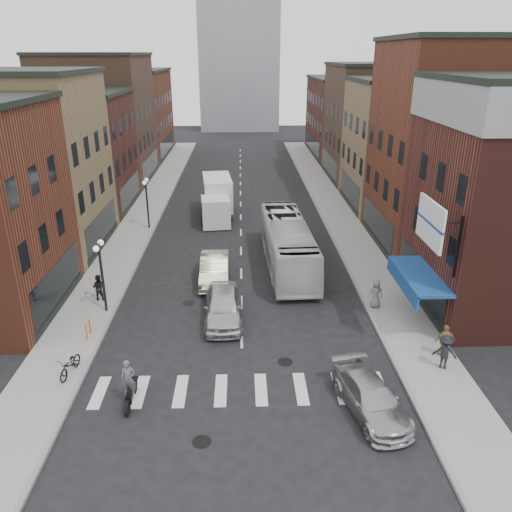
{
  "coord_description": "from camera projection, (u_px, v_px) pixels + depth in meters",
  "views": [
    {
      "loc": [
        0.05,
        -20.42,
        13.24
      ],
      "look_at": [
        0.89,
        6.78,
        2.13
      ],
      "focal_mm": 35.0,
      "sensor_mm": 36.0,
      "label": 1
    }
  ],
  "objects": [
    {
      "name": "bldg_left_mid_a",
      "position": [
        21.0,
        165.0,
        34.1
      ],
      "size": [
        10.3,
        10.2,
        12.3
      ],
      "color": "#9A8155",
      "rests_on": "ground"
    },
    {
      "name": "crosswalk_stripes",
      "position": [
        242.0,
        390.0,
        21.12
      ],
      "size": [
        12.0,
        2.2,
        0.01
      ],
      "primitive_type": "cube",
      "color": "silver",
      "rests_on": "ground"
    },
    {
      "name": "streetlamp_near",
      "position": [
        101.0,
        264.0,
        26.28
      ],
      "size": [
        0.32,
        1.22,
        4.11
      ],
      "color": "black",
      "rests_on": "ground"
    },
    {
      "name": "bldg_left_far_a",
      "position": [
        100.0,
        119.0,
        53.34
      ],
      "size": [
        10.3,
        12.2,
        13.3
      ],
      "color": "#4E3727",
      "rests_on": "ground"
    },
    {
      "name": "transit_bus",
      "position": [
        287.0,
        244.0,
        32.81
      ],
      "size": [
        3.12,
        11.44,
        3.16
      ],
      "primitive_type": "imported",
      "rotation": [
        0.0,
        0.0,
        0.04
      ],
      "color": "silver",
      "rests_on": "ground"
    },
    {
      "name": "curb_left",
      "position": [
        162.0,
        214.0,
        44.05
      ],
      "size": [
        0.2,
        74.0,
        0.16
      ],
      "primitive_type": "cube",
      "color": "gray",
      "rests_on": "ground"
    },
    {
      "name": "billboard_sign",
      "position": [
        432.0,
        224.0,
        22.29
      ],
      "size": [
        1.52,
        3.0,
        3.7
      ],
      "color": "black",
      "rests_on": "ground"
    },
    {
      "name": "curb_car",
      "position": [
        371.0,
        398.0,
        19.59
      ],
      "size": [
        2.83,
        4.84,
        1.32
      ],
      "primitive_type": "imported",
      "rotation": [
        0.0,
        0.0,
        0.23
      ],
      "color": "#ABABB0",
      "rests_on": "ground"
    },
    {
      "name": "ped_right_c",
      "position": [
        376.0,
        294.0,
        27.41
      ],
      "size": [
        0.81,
        0.54,
        1.62
      ],
      "primitive_type": "imported",
      "rotation": [
        0.0,
        0.0,
        3.11
      ],
      "color": "slate",
      "rests_on": "sidewalk_right"
    },
    {
      "name": "ped_right_b",
      "position": [
        445.0,
        340.0,
        22.97
      ],
      "size": [
        0.96,
        0.53,
        1.59
      ],
      "primitive_type": "imported",
      "rotation": [
        0.0,
        0.0,
        3.21
      ],
      "color": "olive",
      "rests_on": "sidewalk_right"
    },
    {
      "name": "awning_blue",
      "position": [
        416.0,
        277.0,
        25.47
      ],
      "size": [
        1.8,
        5.0,
        0.78
      ],
      "color": "navy",
      "rests_on": "ground"
    },
    {
      "name": "ped_right_a",
      "position": [
        445.0,
        352.0,
        22.06
      ],
      "size": [
        1.16,
        0.87,
        1.61
      ],
      "primitive_type": "imported",
      "rotation": [
        0.0,
        0.0,
        2.76
      ],
      "color": "black",
      "rests_on": "sidewalk_right"
    },
    {
      "name": "bldg_right_mid_b",
      "position": [
        408.0,
        145.0,
        44.4
      ],
      "size": [
        10.3,
        10.2,
        11.3
      ],
      "color": "#9A8155",
      "rests_on": "ground"
    },
    {
      "name": "bldg_right_far_a",
      "position": [
        377.0,
        123.0,
        54.39
      ],
      "size": [
        10.3,
        12.2,
        12.3
      ],
      "color": "#4E3727",
      "rests_on": "ground"
    },
    {
      "name": "streetlamp_far",
      "position": [
        146.0,
        194.0,
        39.24
      ],
      "size": [
        0.32,
        1.22,
        4.11
      ],
      "color": "black",
      "rests_on": "ground"
    },
    {
      "name": "ground",
      "position": [
        242.0,
        351.0,
        23.89
      ],
      "size": [
        160.0,
        160.0,
        0.0
      ],
      "primitive_type": "plane",
      "color": "black",
      "rests_on": "ground"
    },
    {
      "name": "parked_bicycle",
      "position": [
        70.0,
        365.0,
        21.75
      ],
      "size": [
        0.9,
        1.84,
        0.93
      ],
      "primitive_type": "imported",
      "rotation": [
        0.0,
        0.0,
        -0.17
      ],
      "color": "black",
      "rests_on": "sidewalk_left"
    },
    {
      "name": "bike_rack",
      "position": [
        88.0,
        329.0,
        24.67
      ],
      "size": [
        0.08,
        0.68,
        0.8
      ],
      "color": "#D8590C",
      "rests_on": "sidewalk_left"
    },
    {
      "name": "bldg_right_mid_a",
      "position": [
        456.0,
        147.0,
        34.58
      ],
      "size": [
        10.3,
        10.2,
        14.3
      ],
      "color": "#5F2A1B",
      "rests_on": "ground"
    },
    {
      "name": "ped_left_solo",
      "position": [
        99.0,
        287.0,
        28.26
      ],
      "size": [
        0.78,
        0.5,
        1.53
      ],
      "primitive_type": "imported",
      "rotation": [
        0.0,
        0.0,
        3.04
      ],
      "color": "black",
      "rests_on": "sidewalk_left"
    },
    {
      "name": "bldg_left_far_b",
      "position": [
        128.0,
        114.0,
        66.68
      ],
      "size": [
        10.3,
        16.2,
        11.3
      ],
      "color": "#5F2A1B",
      "rests_on": "ground"
    },
    {
      "name": "bldg_right_far_b",
      "position": [
        350.0,
        117.0,
        67.72
      ],
      "size": [
        10.3,
        16.2,
        10.3
      ],
      "color": "#421C17",
      "rests_on": "ground"
    },
    {
      "name": "sedan_left_far",
      "position": [
        214.0,
        269.0,
        30.91
      ],
      "size": [
        1.79,
        4.95,
        1.62
      ],
      "primitive_type": "imported",
      "rotation": [
        0.0,
        0.0,
        0.02
      ],
      "color": "beige",
      "rests_on": "ground"
    },
    {
      "name": "sedan_left_near",
      "position": [
        223.0,
        306.0,
        26.33
      ],
      "size": [
        2.14,
        4.99,
        1.68
      ],
      "primitive_type": "imported",
      "rotation": [
        0.0,
        0.0,
        0.03
      ],
      "color": "silver",
      "rests_on": "ground"
    },
    {
      "name": "sidewalk_right",
      "position": [
        336.0,
        212.0,
        44.47
      ],
      "size": [
        3.0,
        74.0,
        0.15
      ],
      "primitive_type": "cube",
      "color": "gray",
      "rests_on": "ground"
    },
    {
      "name": "curb_right",
      "position": [
        319.0,
        213.0,
        44.45
      ],
      "size": [
        0.2,
        74.0,
        0.16
      ],
      "primitive_type": "cube",
      "color": "gray",
      "rests_on": "ground"
    },
    {
      "name": "box_truck",
      "position": [
        217.0,
        199.0,
        42.67
      ],
      "size": [
        2.83,
        7.79,
        3.31
      ],
      "rotation": [
        0.0,
        0.0,
        0.11
      ],
      "color": "silver",
      "rests_on": "ground"
    },
    {
      "name": "bldg_left_mid_b",
      "position": [
        69.0,
        152.0,
        43.73
      ],
      "size": [
        10.3,
        10.2,
        10.3
      ],
      "color": "#421C17",
      "rests_on": "ground"
    },
    {
      "name": "motorcycle_rider",
      "position": [
        129.0,
        384.0,
        19.9
      ],
      "size": [
        0.58,
        2.03,
        2.07
      ],
      "rotation": [
        0.0,
        0.0,
        0.04
      ],
      "color": "black",
      "rests_on": "ground"
    },
    {
      "name": "sidewalk_left",
      "position": [
        144.0,
        214.0,
        43.98
      ],
      "size": [
        3.0,
        74.0,
        0.15
      ],
      "primitive_type": "cube",
      "color": "gray",
      "rests_on": "ground"
    }
  ]
}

